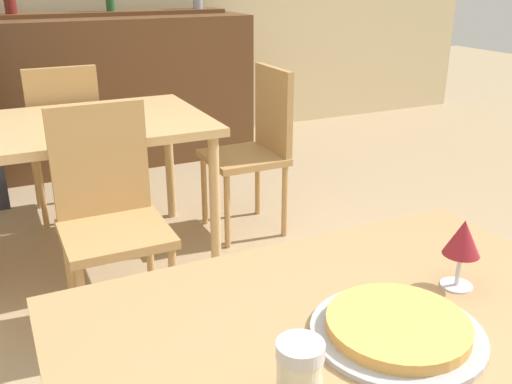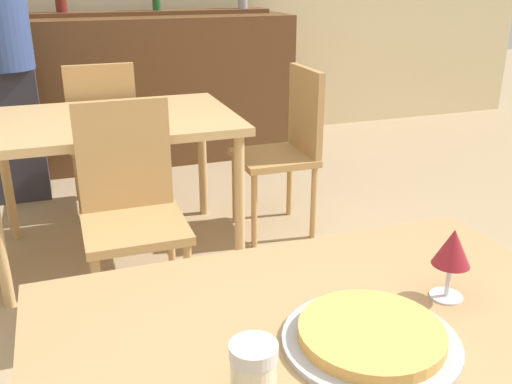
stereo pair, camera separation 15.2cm
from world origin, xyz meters
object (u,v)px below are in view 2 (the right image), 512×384
(cheese_shaker, at_px, (254,373))
(person_standing, at_px, (3,50))
(chair_far_side_right, at_px, (288,141))
(pizza_tray, at_px, (371,336))
(chair_far_side_back, at_px, (103,129))
(chair_far_side_front, at_px, (130,200))
(wine_glass, at_px, (453,249))

(cheese_shaker, distance_m, person_standing, 3.10)
(chair_far_side_right, distance_m, pizza_tray, 2.11)
(person_standing, bearing_deg, chair_far_side_back, -38.91)
(pizza_tray, xyz_separation_m, cheese_shaker, (-0.26, -0.07, 0.04))
(chair_far_side_front, distance_m, pizza_tray, 1.45)
(person_standing, bearing_deg, chair_far_side_right, -34.70)
(chair_far_side_back, bearing_deg, chair_far_side_front, 90.00)
(chair_far_side_back, distance_m, cheese_shaker, 2.66)
(chair_far_side_front, height_order, wine_glass, chair_far_side_front)
(chair_far_side_front, xyz_separation_m, pizza_tray, (0.27, -1.41, 0.23))
(cheese_shaker, distance_m, wine_glass, 0.52)
(chair_far_side_front, distance_m, chair_far_side_right, 1.10)
(chair_far_side_back, relative_size, wine_glass, 5.69)
(pizza_tray, xyz_separation_m, person_standing, (-0.77, 2.98, 0.20))
(chair_far_side_back, height_order, chair_far_side_right, same)
(chair_far_side_right, xyz_separation_m, pizza_tray, (-0.66, -1.99, 0.23))
(pizza_tray, relative_size, cheese_shaker, 2.99)
(pizza_tray, bearing_deg, chair_far_side_right, 71.73)
(chair_far_side_front, height_order, chair_far_side_back, same)
(cheese_shaker, bearing_deg, wine_glass, 18.46)
(cheese_shaker, xyz_separation_m, person_standing, (-0.51, 3.05, 0.16))
(chair_far_side_front, bearing_deg, wine_glass, -68.95)
(chair_far_side_back, relative_size, pizza_tray, 2.72)
(cheese_shaker, bearing_deg, chair_far_side_front, 90.50)
(chair_far_side_right, distance_m, person_standing, 1.79)
(chair_far_side_back, xyz_separation_m, pizza_tray, (0.27, -2.58, 0.23))
(chair_far_side_back, distance_m, wine_glass, 2.56)
(person_standing, bearing_deg, cheese_shaker, -80.49)
(chair_far_side_front, height_order, cheese_shaker, chair_far_side_front)
(chair_far_side_front, xyz_separation_m, chair_far_side_right, (0.93, 0.58, 0.00))
(chair_far_side_front, relative_size, chair_far_side_back, 1.00)
(chair_far_side_front, height_order, pizza_tray, chair_far_side_front)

